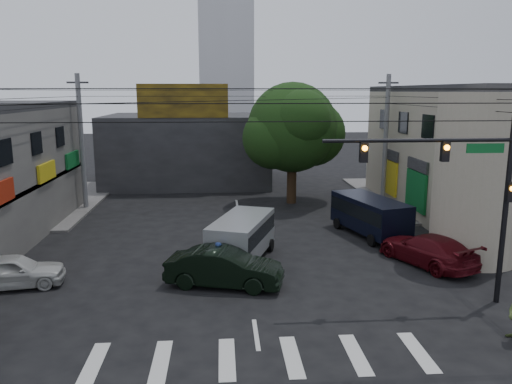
{
  "coord_description": "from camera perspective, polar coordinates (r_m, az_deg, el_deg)",
  "views": [
    {
      "loc": [
        -1.09,
        -18.44,
        8.03
      ],
      "look_at": [
        0.49,
        4.0,
        3.48
      ],
      "focal_mm": 35.0,
      "sensor_mm": 36.0,
      "label": 1
    }
  ],
  "objects": [
    {
      "name": "ground",
      "position": [
        20.14,
        -0.6,
        -12.06
      ],
      "size": [
        160.0,
        160.0,
        0.0
      ],
      "primitive_type": "plane",
      "color": "black",
      "rests_on": "ground"
    },
    {
      "name": "sidewalk_far_right",
      "position": [
        41.9,
        23.18,
        -0.44
      ],
      "size": [
        16.0,
        16.0,
        0.15
      ],
      "primitive_type": "cube",
      "color": "#514F4C",
      "rests_on": "ground"
    },
    {
      "name": "building_right",
      "position": [
        37.0,
        27.14,
        3.93
      ],
      "size": [
        14.0,
        18.0,
        8.0
      ],
      "primitive_type": "cube",
      "color": "gray",
      "rests_on": "ground"
    },
    {
      "name": "corner_column",
      "position": [
        25.8,
        23.99,
        1.46
      ],
      "size": [
        4.0,
        4.0,
        8.0
      ],
      "primitive_type": "cylinder",
      "color": "gray",
      "rests_on": "ground"
    },
    {
      "name": "building_far",
      "position": [
        44.82,
        -7.74,
        4.9
      ],
      "size": [
        14.0,
        10.0,
        6.0
      ],
      "primitive_type": "cube",
      "color": "#232326",
      "rests_on": "ground"
    },
    {
      "name": "billboard",
      "position": [
        39.65,
        -8.36,
        10.27
      ],
      "size": [
        7.0,
        0.3,
        2.6
      ],
      "primitive_type": "cube",
      "color": "olive",
      "rests_on": "building_far"
    },
    {
      "name": "tower_distant",
      "position": [
        89.54,
        -3.49,
        20.4
      ],
      "size": [
        9.0,
        9.0,
        44.0
      ],
      "primitive_type": "cube",
      "color": "silver",
      "rests_on": "ground"
    },
    {
      "name": "street_tree",
      "position": [
        35.89,
        4.18,
        7.33
      ],
      "size": [
        6.4,
        6.4,
        8.7
      ],
      "color": "black",
      "rests_on": "ground"
    },
    {
      "name": "traffic_gantry",
      "position": [
        19.84,
        22.74,
        1.26
      ],
      "size": [
        7.1,
        0.35,
        7.2
      ],
      "color": "black",
      "rests_on": "ground"
    },
    {
      "name": "utility_pole_far_left",
      "position": [
        35.87,
        -19.29,
        5.32
      ],
      "size": [
        0.32,
        0.32,
        9.2
      ],
      "primitive_type": "cylinder",
      "color": "#59595B",
      "rests_on": "ground"
    },
    {
      "name": "utility_pole_far_right",
      "position": [
        36.5,
        14.59,
        5.68
      ],
      "size": [
        0.32,
        0.32,
        9.2
      ],
      "primitive_type": "cylinder",
      "color": "#59595B",
      "rests_on": "ground"
    },
    {
      "name": "dark_sedan",
      "position": [
        21.1,
        -3.64,
        -8.62
      ],
      "size": [
        4.03,
        5.68,
        1.6
      ],
      "primitive_type": "imported",
      "rotation": [
        0.0,
        0.0,
        1.32
      ],
      "color": "black",
      "rests_on": "ground"
    },
    {
      "name": "white_compact",
      "position": [
        23.27,
        -26.11,
        -8.11
      ],
      "size": [
        3.04,
        4.71,
        1.42
      ],
      "primitive_type": "imported",
      "rotation": [
        0.0,
        0.0,
        1.74
      ],
      "color": "#B4B4B0",
      "rests_on": "ground"
    },
    {
      "name": "maroon_sedan",
      "position": [
        24.92,
        18.97,
        -6.22
      ],
      "size": [
        5.78,
        6.59,
        1.47
      ],
      "primitive_type": "imported",
      "rotation": [
        0.0,
        0.0,
        3.55
      ],
      "color": "#4B0A11",
      "rests_on": "ground"
    },
    {
      "name": "silver_minivan",
      "position": [
        24.1,
        -1.64,
        -5.39
      ],
      "size": [
        6.18,
        5.12,
        2.11
      ],
      "primitive_type": null,
      "rotation": [
        0.0,
        0.0,
        1.23
      ],
      "color": "gray",
      "rests_on": "ground"
    },
    {
      "name": "navy_van",
      "position": [
        28.9,
        12.88,
        -2.78
      ],
      "size": [
        6.46,
        4.9,
        2.15
      ],
      "primitive_type": null,
      "rotation": [
        0.0,
        0.0,
        1.85
      ],
      "color": "black",
      "rests_on": "ground"
    },
    {
      "name": "traffic_officer",
      "position": [
        21.61,
        -4.19,
        -7.96
      ],
      "size": [
        1.03,
        1.02,
        1.73
      ],
      "primitive_type": "imported",
      "rotation": [
        0.0,
        0.0,
        0.65
      ],
      "color": "#15244C",
      "rests_on": "ground"
    }
  ]
}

